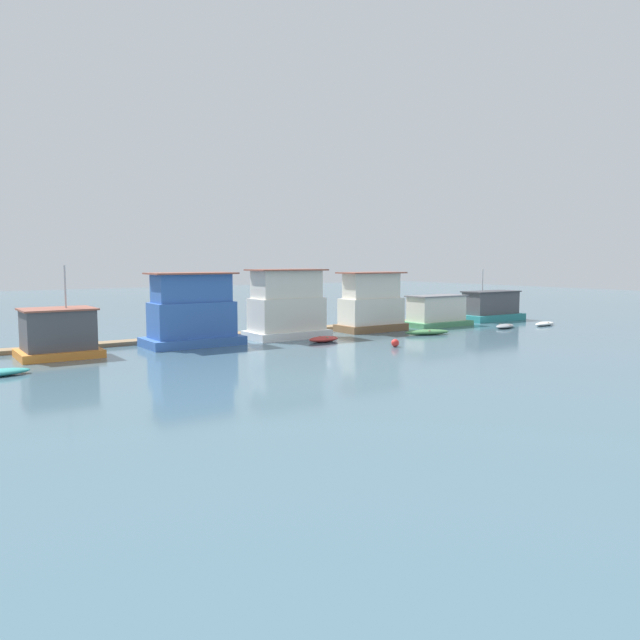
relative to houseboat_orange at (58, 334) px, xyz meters
The scene contains 13 objects.
ground_plane 20.90m from the houseboat_orange, ahead, with size 200.00×200.00×0.00m, color #426070.
dock_walkway 21.20m from the houseboat_orange, 10.00° to the left, with size 59.60×1.62×0.30m, color #846B4C.
houseboat_orange is the anchor object (origin of this frame).
houseboat_blue 9.73m from the houseboat_orange, ahead, with size 7.26×4.02×5.53m.
houseboat_white 18.04m from the houseboat_orange, ahead, with size 6.70×3.79×5.72m.
houseboat_brown 27.08m from the houseboat_orange, ahead, with size 6.35×3.21×5.38m.
houseboat_green 35.13m from the houseboat_orange, ahead, with size 6.73×3.66×3.02m.
houseboat_teal 44.04m from the houseboat_orange, ahead, with size 7.32×3.59×5.51m.
dinghy_red 19.45m from the houseboat_orange, 10.61° to the right, with size 2.77×1.49×0.45m.
dinghy_green 29.60m from the houseboat_orange, ahead, with size 4.29×2.48×0.47m.
dinghy_grey 39.43m from the houseboat_orange, ahead, with size 3.25×2.18×0.38m.
dinghy_white 44.59m from the houseboat_orange, ahead, with size 3.22×1.45×0.37m.
buoy_red 23.66m from the houseboat_orange, 22.27° to the right, with size 0.59×0.59×0.59m, color red.
Camera 1 is at (-29.61, -44.49, 6.49)m, focal length 35.00 mm.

